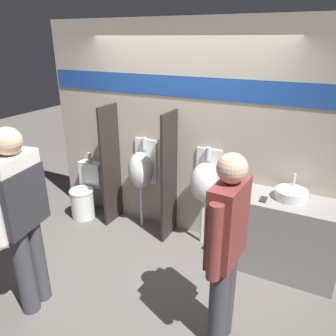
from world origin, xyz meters
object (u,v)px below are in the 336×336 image
object	(u,v)px
cell_phone	(263,199)
urinal_far	(204,182)
person_in_vest	(20,210)
person_with_lanyard	(226,246)
urinal_near_counter	(141,170)
sink_basin	(291,194)
toilet	(85,194)

from	to	relation	value
cell_phone	urinal_far	distance (m)	0.78
person_in_vest	person_with_lanyard	bearing A→B (deg)	-84.92
urinal_near_counter	person_with_lanyard	world-z (taller)	person_with_lanyard
sink_basin	urinal_near_counter	bearing A→B (deg)	178.21
urinal_near_counter	toilet	size ratio (longest dim) A/B	1.36
urinal_far	toilet	xyz separation A→B (m)	(-1.79, -0.12, -0.50)
person_with_lanyard	person_in_vest	bearing A→B (deg)	107.93
urinal_near_counter	urinal_far	bearing A→B (deg)	0.00
person_in_vest	sink_basin	bearing A→B (deg)	-59.88
cell_phone	toilet	size ratio (longest dim) A/B	0.15
urinal_near_counter	person_with_lanyard	xyz separation A→B (m)	(1.57, -1.31, 0.12)
person_in_vest	urinal_far	bearing A→B (deg)	-40.58
urinal_near_counter	urinal_far	size ratio (longest dim) A/B	1.00
sink_basin	toilet	size ratio (longest dim) A/B	0.36
cell_phone	person_in_vest	distance (m)	2.39
urinal_near_counter	toilet	distance (m)	1.03
urinal_near_counter	sink_basin	bearing A→B (deg)	-1.79
sink_basin	urinal_near_counter	xyz separation A→B (m)	(-1.90, 0.06, -0.09)
cell_phone	urinal_far	xyz separation A→B (m)	(-0.75, 0.22, -0.04)
toilet	urinal_far	bearing A→B (deg)	3.93
urinal_far	person_in_vest	size ratio (longest dim) A/B	0.70
urinal_far	person_with_lanyard	bearing A→B (deg)	-62.60
urinal_far	person_with_lanyard	world-z (taller)	person_with_lanyard
sink_basin	cell_phone	xyz separation A→B (m)	(-0.25, -0.16, -0.05)
sink_basin	person_in_vest	world-z (taller)	person_in_vest
cell_phone	person_in_vest	bearing A→B (deg)	-140.06
urinal_far	urinal_near_counter	bearing A→B (deg)	180.00
person_with_lanyard	cell_phone	bearing A→B (deg)	0.15
cell_phone	person_with_lanyard	distance (m)	1.10
person_in_vest	person_with_lanyard	world-z (taller)	person_in_vest
urinal_far	person_with_lanyard	xyz separation A→B (m)	(0.68, -1.31, 0.12)
urinal_near_counter	person_in_vest	bearing A→B (deg)	-95.89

